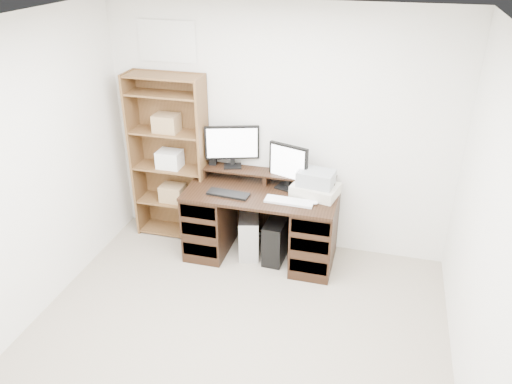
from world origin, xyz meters
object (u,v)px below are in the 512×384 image
at_px(tower_black, 277,239).
at_px(monitor_wide, 232,144).
at_px(bookshelf, 171,157).
at_px(desk, 261,223).
at_px(tower_silver, 249,233).
at_px(printer, 315,190).
at_px(monitor_small, 288,165).

bearing_deg(tower_black, monitor_wide, 157.89).
bearing_deg(monitor_wide, bookshelf, 165.64).
bearing_deg(tower_black, desk, -175.94).
xyz_separation_m(tower_silver, tower_black, (0.30, -0.03, -0.00)).
xyz_separation_m(monitor_wide, printer, (0.90, -0.18, -0.31)).
bearing_deg(desk, bookshelf, 168.54).
xyz_separation_m(printer, tower_silver, (-0.66, -0.04, -0.58)).
height_order(printer, tower_black, printer).
height_order(tower_silver, tower_black, tower_silver).
relative_size(tower_black, bookshelf, 0.25).
xyz_separation_m(monitor_small, tower_silver, (-0.37, -0.12, -0.77)).
xyz_separation_m(tower_silver, bookshelf, (-0.91, 0.18, 0.69)).
bearing_deg(monitor_wide, tower_black, -42.86).
bearing_deg(bookshelf, printer, -5.19).
xyz_separation_m(monitor_wide, bookshelf, (-0.67, -0.04, -0.20)).
bearing_deg(printer, desk, -160.50).
relative_size(monitor_wide, tower_silver, 1.18).
distance_m(tower_silver, bookshelf, 1.16).
height_order(monitor_small, tower_silver, monitor_small).
bearing_deg(tower_silver, desk, -26.74).
relative_size(printer, tower_black, 0.94).
distance_m(monitor_small, tower_silver, 0.86).
bearing_deg(printer, bookshelf, -173.37).
bearing_deg(desk, printer, 7.69).
distance_m(desk, printer, 0.67).
bearing_deg(printer, monitor_wide, -179.77).
bearing_deg(monitor_small, bookshelf, -164.16).
relative_size(desk, printer, 3.50).
relative_size(monitor_wide, tower_black, 1.17).
height_order(monitor_wide, printer, monitor_wide).
distance_m(monitor_wide, bookshelf, 0.70).
distance_m(desk, monitor_wide, 0.85).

